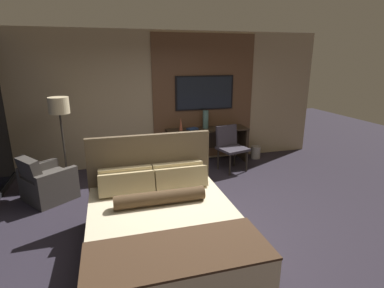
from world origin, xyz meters
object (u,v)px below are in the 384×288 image
Objects in this scene: tv at (205,93)px; armchair_by_window at (47,184)px; vase_short at (181,124)px; desk at (207,139)px; bed at (163,226)px; floor_lamp at (60,113)px; book at (192,129)px; vase_tall at (206,119)px; waste_bin at (256,152)px; desk_chair at (230,144)px.

armchair_by_window is at bearing -158.32° from tv.
armchair_by_window is at bearing -158.01° from vase_short.
desk is at bearing -108.31° from armchair_by_window.
bed is 1.64× the size of tv.
book is (2.52, 0.54, -0.57)m from floor_lamp.
vase_short is at bearing -174.50° from vase_tall.
vase_short is at bearing -104.78° from armchair_by_window.
waste_bin is (1.18, -0.26, -1.38)m from tv.
floor_lamp is 2.36m from vase_short.
desk is 6.33× the size of waste_bin.
bed is 3.94m from waste_bin.
bed is 1.21× the size of desk.
vase_tall is 1.53× the size of book.
bed is at bearing -60.81° from floor_lamp.
desk_chair reaches higher than desk.
desk is 3.28m from armchair_by_window.
vase_tall is (-0.03, 0.03, 0.45)m from desk.
tv is 0.88m from vase_short.
vase_short is at bearing -177.90° from desk.
floor_lamp is at bearing -165.32° from tv.
floor_lamp is at bearing -166.85° from vase_short.
waste_bin is at bearing -4.67° from vase_tall.
waste_bin is (4.03, 0.48, -1.21)m from floor_lamp.
bed is 5.47× the size of vase_tall.
desk_chair reaches higher than book.
floor_lamp is (0.25, 0.49, 1.08)m from armchair_by_window.
tv is 0.81× the size of floor_lamp.
vase_tall is 0.36m from book.
bed is 7.56× the size of vase_short.
vase_tall is at bearing 5.50° from vase_short.
bed is at bearing -176.90° from armchair_by_window.
desk is (1.53, 2.93, 0.19)m from bed.
bed is 7.65× the size of waste_bin.
book is (-0.34, -0.01, 0.27)m from desk.
desk is 6.25× the size of vase_short.
floor_lamp is at bearing -64.08° from armchair_by_window.
bed is 3.18m from book.
desk_chair is 0.56× the size of floor_lamp.
vase_tall is at bearing -107.62° from armchair_by_window.
armchair_by_window is at bearing 173.66° from desk_chair.
armchair_by_window is 0.60× the size of floor_lamp.
armchair_by_window reaches higher than waste_bin.
bed is at bearing -116.88° from vase_tall.
tv is at bearing 81.38° from vase_tall.
armchair_by_window is 3.00m from book.
armchair_by_window is (-1.58, 1.89, -0.07)m from bed.
vase_tall reaches higher than book.
desk is at bearing 62.48° from bed.
desk_chair is 1.11m from vase_short.
vase_short is 1.93m from waste_bin.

